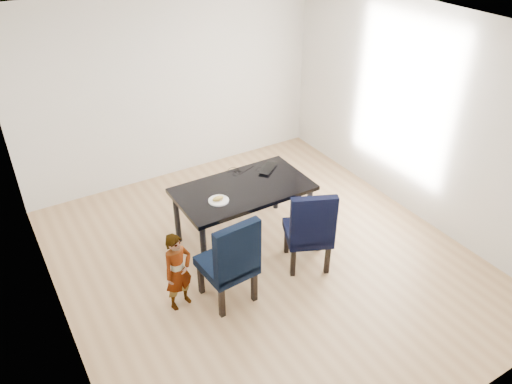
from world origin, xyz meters
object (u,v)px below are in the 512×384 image
chair_left (226,258)px  chair_right (308,226)px  dining_table (243,213)px  child (178,271)px  laptop (264,168)px  plate (219,200)px

chair_left → chair_right: size_ratio=1.02×
dining_table → chair_right: (0.40, -0.78, 0.15)m
chair_right → child: size_ratio=1.15×
laptop → dining_table: bearing=-7.8°
dining_table → chair_right: bearing=-63.0°
child → laptop: child is taller
chair_right → laptop: 1.06m
child → laptop: 1.86m
child → plate: child is taller
plate → laptop: bearing=23.5°
laptop → plate: bearing=-13.5°
chair_left → child: (-0.48, 0.15, -0.08)m
chair_right → chair_left: bearing=-154.7°
plate → child: bearing=-144.6°
dining_table → plate: plate is taller
dining_table → child: size_ratio=1.77×
child → dining_table: bearing=16.0°
plate → dining_table: bearing=16.0°
chair_right → child: bearing=-160.7°
chair_right → plate: size_ratio=4.42×
child → chair_left: bearing=-31.1°
dining_table → plate: (-0.38, -0.11, 0.38)m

